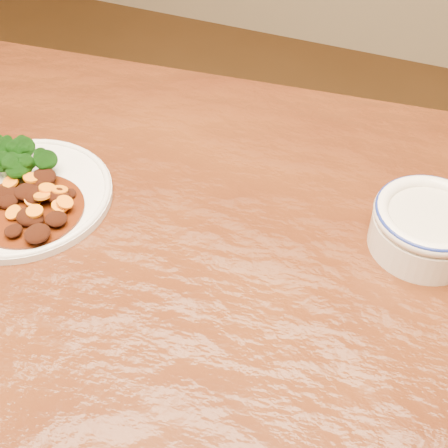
% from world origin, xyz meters
% --- Properties ---
extents(dining_table, '(1.58, 1.05, 0.75)m').
position_xyz_m(dining_table, '(0.00, 0.00, 0.67)').
color(dining_table, '#54270E').
rests_on(dining_table, ground).
extents(dinner_plate, '(0.23, 0.23, 0.01)m').
position_xyz_m(dinner_plate, '(-0.22, 0.06, 0.76)').
color(dinner_plate, white).
rests_on(dinner_plate, dining_table).
extents(broccoli_florets, '(0.13, 0.07, 0.04)m').
position_xyz_m(broccoli_florets, '(-0.26, 0.09, 0.78)').
color(broccoli_florets, olive).
rests_on(broccoli_florets, dinner_plate).
extents(mince_stew, '(0.14, 0.14, 0.03)m').
position_xyz_m(mince_stew, '(-0.19, 0.04, 0.77)').
color(mince_stew, '#4E1F08').
rests_on(mince_stew, dinner_plate).
extents(dip_bowl, '(0.13, 0.13, 0.06)m').
position_xyz_m(dip_bowl, '(0.27, 0.17, 0.78)').
color(dip_bowl, white).
rests_on(dip_bowl, dining_table).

